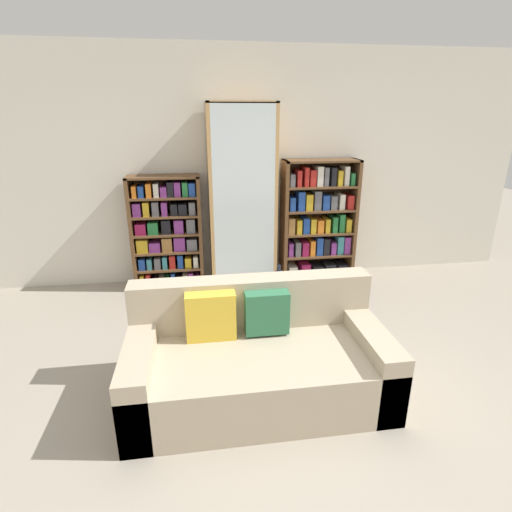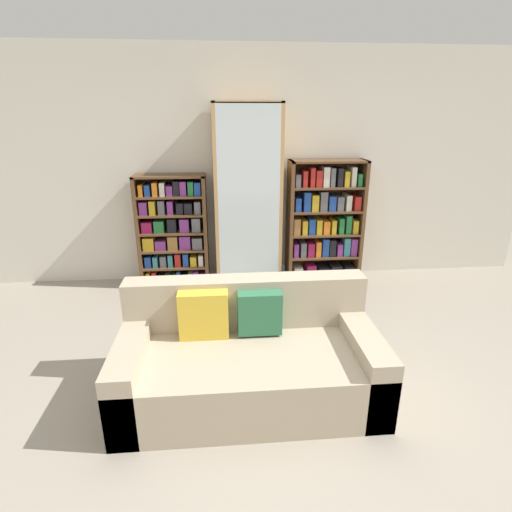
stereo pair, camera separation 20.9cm
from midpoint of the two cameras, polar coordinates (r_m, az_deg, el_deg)
name	(u,v)px [view 2 (the right image)]	position (r m, az deg, el deg)	size (l,w,h in m)	color
ground_plane	(279,429)	(2.89, 5.60, -23.40)	(16.00, 16.00, 0.00)	gray
wall_back	(249,169)	(4.85, 0.23, 12.36)	(6.99, 0.06, 2.70)	silver
couch	(248,360)	(3.00, 0.98, -14.61)	(1.83, 0.91, 0.80)	tan
bookshelf_left	(173,232)	(4.79, -10.49, 3.43)	(0.81, 0.32, 1.32)	brown
display_cabinet	(248,198)	(4.68, 0.12, 8.34)	(0.77, 0.36, 2.09)	tan
bookshelf_right	(325,223)	(4.94, 10.98, 4.64)	(0.90, 0.32, 1.47)	brown
wine_bottle	(282,283)	(4.58, 5.12, -3.82)	(0.09, 0.09, 0.36)	#192333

